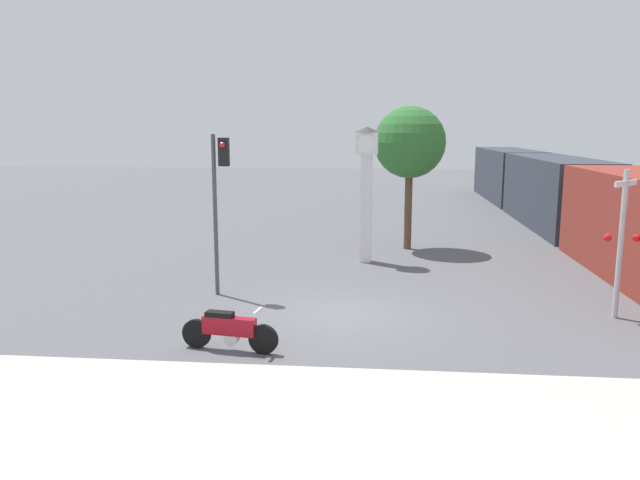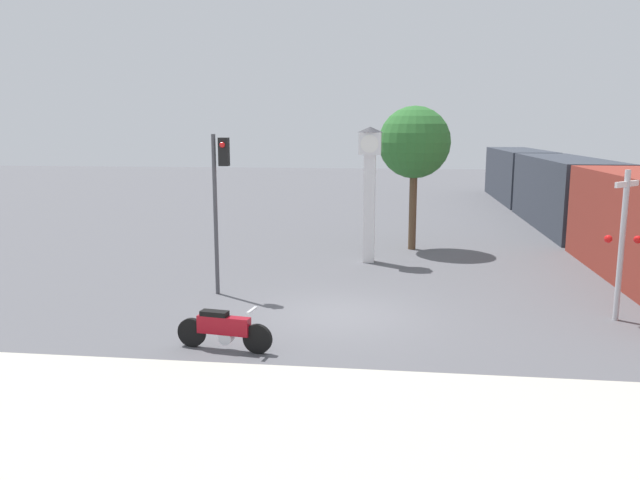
# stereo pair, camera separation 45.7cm
# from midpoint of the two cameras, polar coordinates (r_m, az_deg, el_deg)

# --- Properties ---
(ground_plane) EXTENTS (120.00, 120.00, 0.00)m
(ground_plane) POSITION_cam_midpoint_polar(r_m,az_deg,el_deg) (16.48, 1.20, -6.86)
(ground_plane) COLOR #56565B
(sidewalk_strip) EXTENTS (36.00, 6.00, 0.10)m
(sidewalk_strip) POSITION_cam_midpoint_polar(r_m,az_deg,el_deg) (10.09, -2.01, -18.12)
(sidewalk_strip) COLOR #BCB7A8
(sidewalk_strip) RESTS_ON ground_plane
(motorcycle) EXTENTS (2.22, 0.57, 0.98)m
(motorcycle) POSITION_cam_midpoint_polar(r_m,az_deg,el_deg) (13.96, -9.25, -8.13)
(motorcycle) COLOR black
(motorcycle) RESTS_ON ground_plane
(clock_tower) EXTENTS (0.93, 0.93, 4.88)m
(clock_tower) POSITION_cam_midpoint_polar(r_m,az_deg,el_deg) (22.47, 3.69, 5.98)
(clock_tower) COLOR white
(clock_tower) RESTS_ON ground_plane
(freight_train) EXTENTS (2.80, 35.23, 3.40)m
(freight_train) POSITION_cam_midpoint_polar(r_m,az_deg,el_deg) (33.00, 20.32, 4.13)
(freight_train) COLOR maroon
(freight_train) RESTS_ON ground_plane
(traffic_light) EXTENTS (0.50, 0.35, 4.67)m
(traffic_light) POSITION_cam_midpoint_polar(r_m,az_deg,el_deg) (18.12, -9.92, 4.84)
(traffic_light) COLOR #47474C
(traffic_light) RESTS_ON ground_plane
(railroad_crossing_signal) EXTENTS (0.90, 0.82, 3.83)m
(railroad_crossing_signal) POSITION_cam_midpoint_polar(r_m,az_deg,el_deg) (17.39, 25.17, 0.14)
(railroad_crossing_signal) COLOR #B7B7BC
(railroad_crossing_signal) RESTS_ON ground_plane
(street_tree) EXTENTS (2.83, 2.83, 5.70)m
(street_tree) POSITION_cam_midpoint_polar(r_m,az_deg,el_deg) (25.09, 7.69, 8.78)
(street_tree) COLOR brown
(street_tree) RESTS_ON ground_plane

